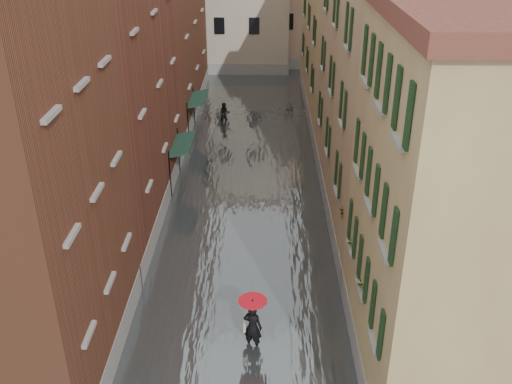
{
  "coord_description": "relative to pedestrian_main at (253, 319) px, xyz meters",
  "views": [
    {
      "loc": [
        0.87,
        -16.58,
        14.08
      ],
      "look_at": [
        0.56,
        5.06,
        3.0
      ],
      "focal_mm": 40.0,
      "sensor_mm": 36.0,
      "label": 1
    }
  ],
  "objects": [
    {
      "name": "floodwater",
      "position": [
        -0.53,
        14.16,
        -1.17
      ],
      "size": [
        10.0,
        60.0,
        0.2
      ],
      "primitive_type": "cube",
      "color": "#4F5658",
      "rests_on": "ground"
    },
    {
      "name": "pedestrian_far",
      "position": [
        -2.41,
        22.7,
        -0.5
      ],
      "size": [
        0.8,
        0.65,
        1.54
      ],
      "primitive_type": "imported",
      "rotation": [
        0.0,
        0.0,
        0.1
      ],
      "color": "black",
      "rests_on": "ground"
    },
    {
      "name": "awning_near",
      "position": [
        -4.01,
        12.72,
        1.2
      ],
      "size": [
        1.09,
        3.31,
        2.8
      ],
      "color": "#163326",
      "rests_on": "ground"
    },
    {
      "name": "pedestrian_main",
      "position": [
        0.0,
        0.0,
        0.0
      ],
      "size": [
        1.03,
        1.03,
        2.06
      ],
      "color": "black",
      "rests_on": "ground"
    },
    {
      "name": "window_planters",
      "position": [
        3.59,
        1.69,
        2.24
      ],
      "size": [
        0.59,
        5.71,
        0.84
      ],
      "color": "brown",
      "rests_on": "ground"
    },
    {
      "name": "building_right_near",
      "position": [
        6.47,
        -0.84,
        4.48
      ],
      "size": [
        6.0,
        8.0,
        11.5
      ],
      "primitive_type": "cube",
      "color": "#93744B",
      "rests_on": "ground"
    },
    {
      "name": "awning_far",
      "position": [
        -4.01,
        20.48,
        1.21
      ],
      "size": [
        1.09,
        3.4,
        2.8
      ],
      "color": "#163326",
      "rests_on": "ground"
    },
    {
      "name": "building_right_far",
      "position": [
        6.47,
        25.16,
        4.48
      ],
      "size": [
        6.0,
        16.0,
        11.5
      ],
      "primitive_type": "cube",
      "color": "#93744B",
      "rests_on": "ground"
    },
    {
      "name": "ground",
      "position": [
        -0.53,
        1.16,
        -1.27
      ],
      "size": [
        120.0,
        120.0,
        0.0
      ],
      "primitive_type": "plane",
      "color": "#59595C",
      "rests_on": "ground"
    },
    {
      "name": "building_left_far",
      "position": [
        -7.53,
        25.16,
        5.73
      ],
      "size": [
        6.0,
        16.0,
        14.0
      ],
      "primitive_type": "cube",
      "color": "brown",
      "rests_on": "ground"
    },
    {
      "name": "building_right_mid",
      "position": [
        6.47,
        10.16,
        5.23
      ],
      "size": [
        6.0,
        14.0,
        13.0
      ],
      "primitive_type": "cube",
      "color": "tan",
      "rests_on": "ground"
    },
    {
      "name": "building_left_mid",
      "position": [
        -7.53,
        10.16,
        4.98
      ],
      "size": [
        6.0,
        14.0,
        12.5
      ],
      "primitive_type": "cube",
      "color": "brown",
      "rests_on": "ground"
    }
  ]
}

